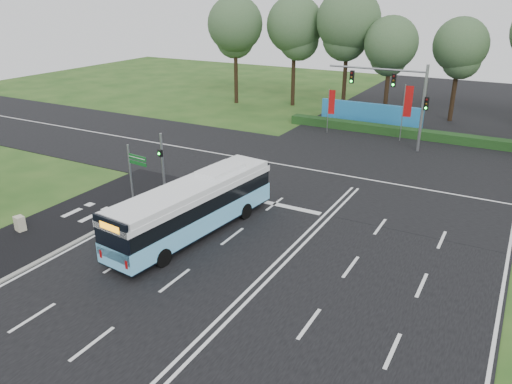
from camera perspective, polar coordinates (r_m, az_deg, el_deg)
ground at (r=25.44m, az=3.68°, el=-6.80°), size 120.00×120.00×0.00m
road_main at (r=25.43m, az=3.68°, el=-6.76°), size 20.00×120.00×0.04m
road_cross at (r=35.74m, az=11.98°, el=1.50°), size 120.00×14.00×0.05m
bike_path at (r=30.38m, az=-20.81°, el=-3.23°), size 5.00×18.00×0.06m
kerb_strip at (r=28.69m, az=-17.64°, el=-4.23°), size 0.25×18.00×0.12m
city_bus at (r=26.65m, az=-7.10°, el=-1.72°), size 3.49×11.20×3.16m
pedestrian_signal at (r=32.44m, az=-10.68°, el=3.51°), size 0.37×0.44×3.97m
street_sign at (r=30.58m, az=-13.80°, el=2.65°), size 1.50×0.25×3.85m
utility_cabinet at (r=30.14m, az=-25.37°, el=-3.31°), size 0.61×0.54×0.88m
banner_flag_left at (r=46.41m, az=8.55°, el=9.86°), size 0.60×0.16×4.10m
banner_flag_mid at (r=45.07m, az=16.83°, el=9.49°), size 0.72×0.19×4.95m
traffic_light_gantry at (r=42.46m, az=16.29°, el=10.84°), size 8.41×0.28×7.00m
hedge at (r=47.24m, az=16.65°, el=6.53°), size 22.00×1.20×0.80m
blue_hoarding at (r=50.36m, az=12.94°, el=8.64°), size 10.00×0.30×2.20m
eucalyptus_row at (r=51.81m, az=23.29°, el=16.51°), size 54.53×10.03×12.75m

